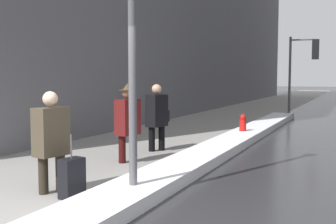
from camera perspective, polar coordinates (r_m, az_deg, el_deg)
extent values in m
plane|color=#2D2D30|center=(5.47, -13.99, -14.42)|extent=(160.00, 160.00, 0.00)
cube|color=gray|center=(19.82, 8.89, -0.45)|extent=(4.00, 80.00, 0.01)
cube|color=white|center=(11.34, 8.91, -3.83)|extent=(0.90, 16.51, 0.21)
cylinder|color=#515156|center=(6.17, -4.89, 13.64)|extent=(0.12, 0.12, 5.47)
cylinder|color=#515156|center=(20.35, 16.16, 4.66)|extent=(0.11, 0.11, 3.63)
cylinder|color=#515156|center=(20.37, 17.83, 9.31)|extent=(1.10, 0.10, 0.07)
cube|color=black|center=(20.30, 19.36, 8.02)|extent=(0.31, 0.21, 0.90)
sphere|color=red|center=(20.43, 19.40, 8.80)|extent=(0.19, 0.19, 0.19)
sphere|color=orange|center=(20.41, 19.38, 7.99)|extent=(0.19, 0.19, 0.19)
sphere|color=green|center=(20.40, 19.35, 7.19)|extent=(0.19, 0.19, 0.19)
cylinder|color=#2A241B|center=(6.74, -14.38, -7.06)|extent=(0.15, 0.15, 0.84)
cylinder|color=#2A241B|center=(6.69, -16.56, -7.19)|extent=(0.15, 0.15, 0.84)
cube|color=#473D2D|center=(6.63, -15.57, -2.58)|extent=(0.39, 0.56, 0.74)
sphere|color=beige|center=(6.58, -15.67, 1.73)|extent=(0.23, 0.23, 0.23)
cylinder|color=#340C0C|center=(8.84, -4.67, -4.13)|extent=(0.15, 0.15, 0.84)
cylinder|color=#340C0C|center=(8.75, -6.24, -4.24)|extent=(0.15, 0.15, 0.84)
cube|color=#561414|center=(8.73, -5.48, -0.70)|extent=(0.39, 0.56, 0.74)
sphere|color=#8C664C|center=(8.69, -5.50, 2.58)|extent=(0.23, 0.23, 0.23)
cylinder|color=#4C3823|center=(8.69, -5.51, 2.99)|extent=(0.35, 0.35, 0.01)
cone|color=#4C3823|center=(8.69, -5.51, 3.44)|extent=(0.22, 0.22, 0.14)
cylinder|color=black|center=(10.17, -0.87, -2.88)|extent=(0.15, 0.15, 0.87)
cylinder|color=black|center=(10.06, -2.21, -2.97)|extent=(0.15, 0.15, 0.87)
cube|color=black|center=(10.05, -1.54, 0.19)|extent=(0.40, 0.57, 0.76)
sphere|color=tan|center=(10.03, -1.55, 3.12)|extent=(0.23, 0.23, 0.23)
cube|color=black|center=(10.36, -0.35, -0.57)|extent=(0.14, 0.23, 0.28)
cube|color=black|center=(6.40, -12.89, -8.77)|extent=(0.28, 0.39, 0.60)
cylinder|color=#4C4C51|center=(6.31, -12.97, -4.57)|extent=(0.02, 0.02, 0.35)
cylinder|color=red|center=(12.55, 10.08, -2.22)|extent=(0.20, 0.20, 0.55)
sphere|color=red|center=(12.52, 10.11, -0.70)|extent=(0.18, 0.18, 0.18)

